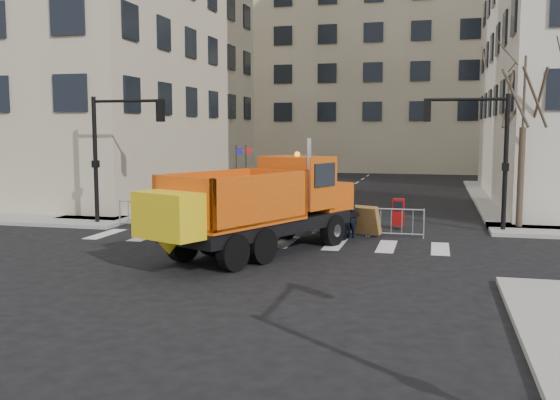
% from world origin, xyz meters
% --- Properties ---
extents(ground, '(120.00, 120.00, 0.00)m').
position_xyz_m(ground, '(0.00, 0.00, 0.00)').
color(ground, black).
rests_on(ground, ground).
extents(sidewalk_back, '(64.00, 5.00, 0.15)m').
position_xyz_m(sidewalk_back, '(0.00, 8.50, 0.07)').
color(sidewalk_back, gray).
rests_on(sidewalk_back, ground).
extents(building_far, '(30.00, 18.00, 24.00)m').
position_xyz_m(building_far, '(0.00, 52.00, 12.00)').
color(building_far, tan).
rests_on(building_far, ground).
extents(traffic_light_left, '(0.18, 0.18, 5.40)m').
position_xyz_m(traffic_light_left, '(-8.00, 7.50, 2.70)').
color(traffic_light_left, black).
rests_on(traffic_light_left, ground).
extents(traffic_light_right, '(0.18, 0.18, 5.40)m').
position_xyz_m(traffic_light_right, '(8.50, 9.50, 2.70)').
color(traffic_light_right, black).
rests_on(traffic_light_right, ground).
extents(crowd_barriers, '(12.60, 0.60, 1.10)m').
position_xyz_m(crowd_barriers, '(-0.75, 7.60, 0.55)').
color(crowd_barriers, '#9EA0A5').
rests_on(crowd_barriers, ground).
extents(street_tree, '(3.00, 3.00, 7.50)m').
position_xyz_m(street_tree, '(9.20, 10.50, 3.75)').
color(street_tree, '#382B21').
rests_on(street_tree, ground).
extents(plow_truck, '(6.29, 9.86, 3.75)m').
position_xyz_m(plow_truck, '(0.36, 3.14, 1.67)').
color(plow_truck, black).
rests_on(plow_truck, ground).
extents(cop_a, '(0.70, 0.58, 1.64)m').
position_xyz_m(cop_a, '(2.79, 7.00, 0.82)').
color(cop_a, black).
rests_on(cop_a, ground).
extents(cop_b, '(1.06, 0.96, 1.79)m').
position_xyz_m(cop_b, '(2.41, 6.45, 0.90)').
color(cop_b, black).
rests_on(cop_b, ground).
extents(cop_c, '(0.85, 1.02, 1.63)m').
position_xyz_m(cop_c, '(2.71, 6.85, 0.82)').
color(cop_c, black).
rests_on(cop_c, ground).
extents(worker, '(1.21, 0.74, 1.82)m').
position_xyz_m(worker, '(-3.13, 6.80, 1.06)').
color(worker, gold).
rests_on(worker, sidewalk_back).
extents(newspaper_box, '(0.46, 0.42, 1.10)m').
position_xyz_m(newspaper_box, '(4.46, 9.51, 0.70)').
color(newspaper_box, maroon).
rests_on(newspaper_box, sidewalk_back).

